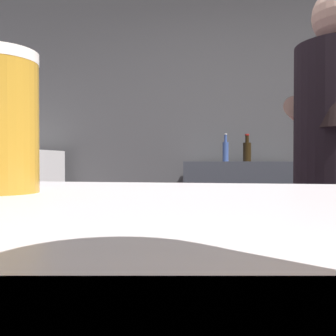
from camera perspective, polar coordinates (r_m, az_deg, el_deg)
The scene contains 7 objects.
wall_back at distance 3.51m, azimuth 11.36°, elevation 5.67°, with size 5.20×0.10×2.70m, color #4D4D4F.
prep_counter at distance 2.08m, azimuth 23.13°, elevation -16.42°, with size 2.10×0.60×0.89m, color brown.
back_shelf at distance 3.27m, azimuth 10.58°, elevation -8.39°, with size 0.89×0.36×1.06m, color #383B44.
mini_fridge at distance 3.61m, azimuth -22.26°, elevation -6.77°, with size 0.70×0.58×1.16m.
mixing_bowl at distance 2.04m, azimuth 13.81°, elevation -3.24°, with size 0.17×0.17×0.05m, color silver.
bottle_olive_oil at distance 3.24m, azimuth 8.72°, elevation 2.62°, with size 0.05×0.05×0.24m.
bottle_vinegar at distance 3.28m, azimuth 11.89°, elevation 2.56°, with size 0.07×0.07×0.23m.
Camera 1 is at (-0.13, -1.30, 1.07)m, focal length 40.20 mm.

